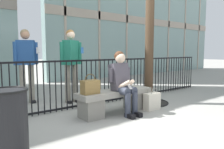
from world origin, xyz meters
The scene contains 9 objects.
ground_plane centered at (0.00, 0.00, 0.00)m, with size 60.00×60.00×0.00m, color #9E9B93.
stone_bench centered at (0.00, 0.00, 0.27)m, with size 1.60×0.44×0.45m.
seated_person_with_phone centered at (0.08, -0.13, 0.65)m, with size 0.52×0.66×1.21m.
handbag_on_bench centered at (-0.58, -0.01, 0.58)m, with size 0.31×0.18×0.36m.
shopping_bag centered at (0.73, -0.31, 0.18)m, with size 0.36×0.17×0.46m.
bystander_at_railing centered at (-0.25, 1.33, 1.00)m, with size 0.55×0.38×1.71m.
bystander_further_back centered at (-1.11, 1.90, 1.00)m, with size 0.55×0.38×1.71m.
plaza_railing centered at (0.00, 0.76, 0.52)m, with size 7.79×0.04×1.03m.
trash_can centered at (-2.11, -0.81, 0.42)m, with size 0.43×0.43×0.82m.
Camera 1 is at (-2.61, -3.23, 1.20)m, focal length 34.50 mm.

